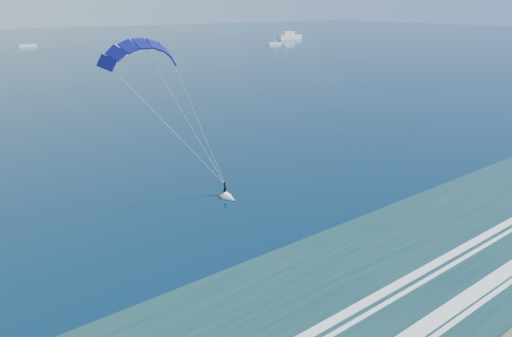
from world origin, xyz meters
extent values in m
cube|color=#1E423F|center=(0.00, 8.00, 0.01)|extent=(600.00, 22.00, 0.03)
cube|color=white|center=(0.00, 5.50, 0.04)|extent=(600.00, 1.10, 0.07)
cube|color=white|center=(0.00, 9.50, 0.04)|extent=(600.00, 0.70, 0.07)
cube|color=gold|center=(0.67, 31.57, 0.04)|extent=(1.24, 0.40, 0.07)
imported|color=black|center=(0.67, 31.57, 0.84)|extent=(0.45, 0.61, 1.53)
cone|color=white|center=(0.52, 30.27, 0.08)|extent=(1.31, 1.74, 1.10)
cube|color=silver|center=(163.89, 209.25, 1.21)|extent=(16.52, 4.41, 2.42)
cube|color=silver|center=(162.89, 209.25, 3.52)|extent=(7.71, 3.52, 2.20)
cylinder|color=silver|center=(162.89, 209.25, 5.63)|extent=(0.16, 0.16, 2.00)
cube|color=silver|center=(25.00, 246.81, 0.60)|extent=(7.97, 2.40, 1.20)
cylinder|color=silver|center=(25.00, 246.81, 6.07)|extent=(0.18, 0.18, 9.74)
cylinder|color=silver|center=(26.20, 246.81, 2.00)|extent=(2.60, 0.12, 0.12)
cube|color=silver|center=(64.84, 221.77, 0.60)|extent=(9.43, 2.40, 1.20)
cylinder|color=silver|center=(64.84, 221.77, 6.98)|extent=(0.18, 0.18, 11.57)
cylinder|color=silver|center=(66.04, 221.77, 2.00)|extent=(2.60, 0.12, 0.12)
cube|color=silver|center=(130.34, 182.73, 0.60)|extent=(7.94, 2.40, 1.20)
cylinder|color=silver|center=(130.34, 182.73, 6.03)|extent=(0.18, 0.18, 9.66)
cylinder|color=silver|center=(131.54, 182.73, 2.00)|extent=(2.60, 0.12, 0.12)
camera|label=1|loc=(-24.39, -7.39, 19.78)|focal=32.00mm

